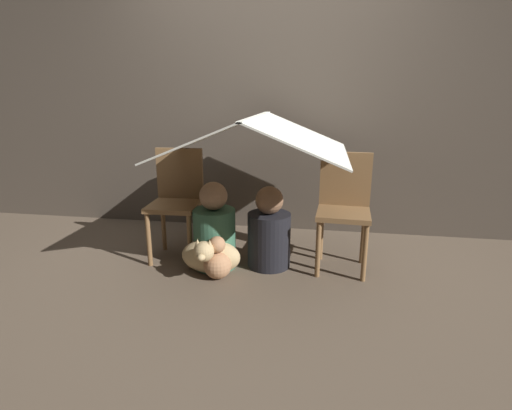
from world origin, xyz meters
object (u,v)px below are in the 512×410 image
Objects in this scene: person_front at (214,231)px; dog at (210,256)px; chair_right at (344,206)px; chair_left at (177,198)px; person_second at (269,233)px.

person_front is 1.50× the size of dog.
chair_right is 0.98m from person_front.
person_front is 0.19m from dog.
person_front reaches higher than dog.
chair_right is 1.31× the size of person_front.
chair_left is 0.78m from person_second.
chair_right is at bearing 8.85° from person_second.
chair_left is at bearing 173.54° from person_second.
person_second is (0.75, -0.08, -0.22)m from chair_left.
person_second is at bearing 28.24° from dog.
chair_left and chair_right have the same top height.
person_front reaches higher than person_second.
person_front is at bearing -27.55° from chair_left.
person_second is (0.40, 0.08, -0.02)m from person_front.
chair_right is 0.59m from person_second.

